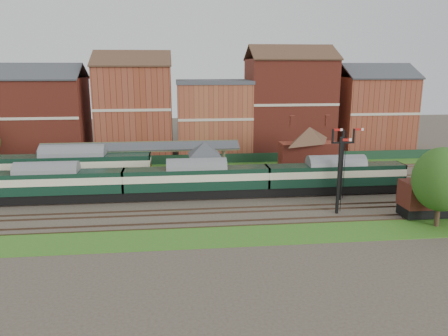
{
  "coord_description": "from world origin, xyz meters",
  "views": [
    {
      "loc": [
        -6.35,
        -48.39,
        14.9
      ],
      "look_at": [
        -0.75,
        2.0,
        3.0
      ],
      "focal_mm": 35.0,
      "sensor_mm": 36.0,
      "label": 1
    }
  ],
  "objects": [
    {
      "name": "grass_front",
      "position": [
        0.0,
        -12.0,
        0.03
      ],
      "size": [
        90.0,
        5.0,
        0.06
      ],
      "primitive_type": "cube",
      "color": "#2D6619",
      "rests_on": "ground"
    },
    {
      "name": "canopy",
      "position": [
        -11.0,
        9.75,
        4.58
      ],
      "size": [
        26.0,
        3.89,
        4.08
      ],
      "color": "#4E5535",
      "rests_on": "platform"
    },
    {
      "name": "semaphore_siding",
      "position": [
        10.02,
        -7.0,
        4.16
      ],
      "size": [
        1.23,
        0.25,
        8.0
      ],
      "color": "black",
      "rests_on": "ground"
    },
    {
      "name": "station_building",
      "position": [
        12.0,
        9.75,
        3.96
      ],
      "size": [
        8.1,
        8.1,
        5.9
      ],
      "color": "maroon",
      "rests_on": "platform"
    },
    {
      "name": "fence",
      "position": [
        0.0,
        18.0,
        0.75
      ],
      "size": [
        90.0,
        0.12,
        1.5
      ],
      "primitive_type": "cube",
      "color": "#193823",
      "rests_on": "ground"
    },
    {
      "name": "platform",
      "position": [
        -5.0,
        9.75,
        0.5
      ],
      "size": [
        55.0,
        3.4,
        1.0
      ],
      "primitive_type": "cube",
      "color": "#2D2D2D",
      "rests_on": "ground"
    },
    {
      "name": "semaphore_bracket",
      "position": [
        12.04,
        -2.5,
        4.63
      ],
      "size": [
        3.6,
        0.25,
        8.18
      ],
      "color": "black",
      "rests_on": "ground"
    },
    {
      "name": "town_backdrop",
      "position": [
        -0.18,
        25.0,
        7.0
      ],
      "size": [
        69.0,
        10.0,
        16.0
      ],
      "color": "maroon",
      "rests_on": "ground"
    },
    {
      "name": "ground",
      "position": [
        0.0,
        0.0,
        0.0
      ],
      "size": [
        160.0,
        160.0,
        0.0
      ],
      "primitive_type": "plane",
      "color": "#473D33",
      "rests_on": "ground"
    },
    {
      "name": "dmu_train",
      "position": [
        -4.13,
        0.0,
        2.23
      ],
      "size": [
        49.33,
        2.6,
        3.79
      ],
      "color": "black",
      "rests_on": "ground"
    },
    {
      "name": "platform_railcar",
      "position": [
        -19.13,
        6.5,
        2.55
      ],
      "size": [
        18.96,
        2.99,
        4.37
      ],
      "color": "black",
      "rests_on": "ground"
    },
    {
      "name": "goods_van_a",
      "position": [
        19.23,
        -9.0,
        2.21
      ],
      "size": [
        6.45,
        2.79,
        3.91
      ],
      "color": "black",
      "rests_on": "ground"
    },
    {
      "name": "brick_hut",
      "position": [
        5.0,
        3.25,
        1.2
      ],
      "size": [
        3.2,
        2.64,
        2.94
      ],
      "color": "brown",
      "rests_on": "ground"
    },
    {
      "name": "grass_back",
      "position": [
        0.0,
        16.0,
        0.03
      ],
      "size": [
        90.0,
        4.5,
        0.06
      ],
      "primitive_type": "cube",
      "color": "#2D6619",
      "rests_on": "ground"
    },
    {
      "name": "signal_box",
      "position": [
        -3.0,
        3.25,
        3.19
      ],
      "size": [
        5.4,
        5.4,
        6.0
      ],
      "color": "#657452",
      "rests_on": "ground"
    },
    {
      "name": "tree_far",
      "position": [
        18.04,
        -11.74,
        4.62
      ],
      "size": [
        5.24,
        5.24,
        7.65
      ],
      "color": "#382619",
      "rests_on": "ground"
    }
  ]
}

